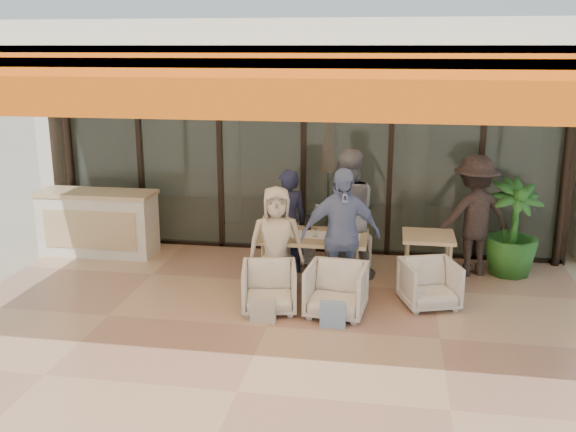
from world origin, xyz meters
The scene contains 21 objects.
ground centered at (0.00, 0.00, 0.00)m, with size 70.00×70.00×0.00m, color #C6B293.
terrace_floor centered at (0.00, 0.00, 0.01)m, with size 8.00×6.00×0.01m, color tan.
terrace_structure centered at (0.00, -0.26, 3.25)m, with size 8.00×6.00×3.40m.
glass_storefront centered at (0.00, 3.00, 1.60)m, with size 8.08×0.10×3.20m.
interior_block centered at (0.01, 5.31, 2.23)m, with size 9.05×3.62×3.52m.
host_counter centered at (-3.18, 2.30, 0.53)m, with size 1.85×0.65×1.04m.
dining_table centered at (0.34, 1.47, 0.69)m, with size 1.50×0.90×0.93m.
chair_far_left centered at (-0.08, 2.42, 0.32)m, with size 0.62×0.58×0.64m, color silver.
chair_far_right centered at (0.76, 2.42, 0.31)m, with size 0.60×0.56×0.62m, color silver.
chair_near_left centered at (-0.08, 0.52, 0.34)m, with size 0.67×0.62×0.68m, color silver.
chair_near_right centered at (0.76, 0.52, 0.36)m, with size 0.70×0.66×0.72m, color silver.
diner_navy centered at (-0.08, 1.92, 0.78)m, with size 0.57×0.37×1.56m, color #171B33.
diner_grey centered at (0.76, 1.92, 0.94)m, with size 0.91×0.71×1.88m, color slate.
diner_cream centered at (-0.08, 1.02, 0.75)m, with size 0.73×0.48×1.50m, color beige.
diner_periwinkle centered at (0.76, 1.02, 0.89)m, with size 1.04×0.43×1.77m, color #7085BC.
tote_bag_cream centered at (-0.08, 0.12, 0.17)m, with size 0.30×0.10×0.34m, color silver.
tote_bag_blue centered at (0.76, 0.12, 0.17)m, with size 0.30×0.10×0.34m, color #99BFD8.
side_table centered at (1.91, 1.73, 0.64)m, with size 0.70×0.70×0.74m.
side_chair centered at (1.91, 0.98, 0.34)m, with size 0.66×0.62×0.68m, color silver.
standing_woman centered at (2.56, 2.29, 0.88)m, with size 1.14×0.66×1.77m, color black.
potted_palm centered at (3.11, 2.36, 0.70)m, with size 0.79×0.79×1.41m, color #1E5919.
Camera 1 is at (1.38, -6.86, 3.24)m, focal length 40.00 mm.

